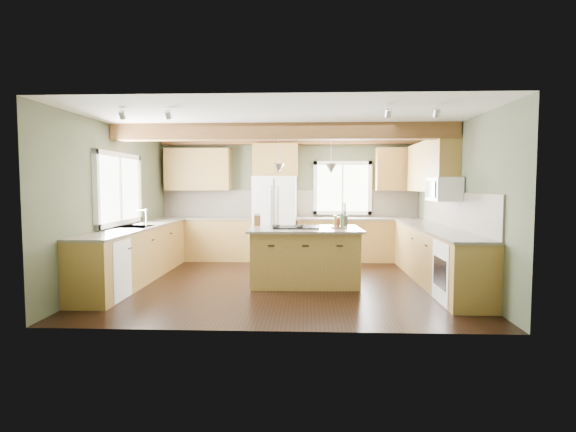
{
  "coord_description": "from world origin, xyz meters",
  "views": [
    {
      "loc": [
        0.39,
        -7.36,
        1.62
      ],
      "look_at": [
        0.06,
        0.3,
        1.09
      ],
      "focal_mm": 28.0,
      "sensor_mm": 36.0,
      "label": 1
    }
  ],
  "objects": [
    {
      "name": "base_cab_left",
      "position": [
        -2.5,
        0.05,
        0.44
      ],
      "size": [
        0.6,
        3.7,
        0.88
      ],
      "primitive_type": "cube",
      "color": "brown",
      "rests_on": "floor"
    },
    {
      "name": "backsplash_back",
      "position": [
        0.0,
        2.48,
        1.21
      ],
      "size": [
        5.58,
        0.03,
        0.58
      ],
      "primitive_type": "cube",
      "color": "brown",
      "rests_on": "wall_back"
    },
    {
      "name": "knife_block",
      "position": [
        -0.47,
        0.27,
        1.01
      ],
      "size": [
        0.12,
        0.1,
        0.18
      ],
      "primitive_type": "cube",
      "rotation": [
        0.0,
        0.0,
        0.18
      ],
      "color": "brown",
      "rests_on": "island_top"
    },
    {
      "name": "pendant_right",
      "position": [
        0.77,
        -0.08,
        1.88
      ],
      "size": [
        0.18,
        0.18,
        0.16
      ],
      "primitive_type": "cone",
      "rotation": [
        3.14,
        0.0,
        0.0
      ],
      "color": "#B2B2B7",
      "rests_on": "ceiling"
    },
    {
      "name": "refrigerator",
      "position": [
        -0.3,
        2.12,
        0.9
      ],
      "size": [
        0.9,
        0.74,
        1.8
      ],
      "primitive_type": "cube",
      "color": "white",
      "rests_on": "floor"
    },
    {
      "name": "counter_right",
      "position": [
        2.5,
        0.05,
        0.9
      ],
      "size": [
        0.64,
        3.74,
        0.04
      ],
      "primitive_type": "cube",
      "color": "#473F34",
      "rests_on": "base_cab_right"
    },
    {
      "name": "dishwasher",
      "position": [
        -2.49,
        -1.25,
        0.43
      ],
      "size": [
        0.6,
        0.6,
        0.84
      ],
      "primitive_type": "cube",
      "color": "white",
      "rests_on": "floor"
    },
    {
      "name": "counter_back_left",
      "position": [
        -1.79,
        2.2,
        0.9
      ],
      "size": [
        2.06,
        0.64,
        0.04
      ],
      "primitive_type": "cube",
      "color": "#473F34",
      "rests_on": "base_cab_back_left"
    },
    {
      "name": "utensil_crock",
      "position": [
        1.02,
        0.39,
        1.01
      ],
      "size": [
        0.14,
        0.14,
        0.18
      ],
      "primitive_type": "cylinder",
      "rotation": [
        0.0,
        0.0,
        0.03
      ],
      "color": "#36312B",
      "rests_on": "island_top"
    },
    {
      "name": "base_cab_back_left",
      "position": [
        -1.79,
        2.2,
        0.44
      ],
      "size": [
        2.02,
        0.6,
        0.88
      ],
      "primitive_type": "cube",
      "color": "brown",
      "rests_on": "floor"
    },
    {
      "name": "oven",
      "position": [
        2.49,
        -1.25,
        0.43
      ],
      "size": [
        0.6,
        0.72,
        0.84
      ],
      "primitive_type": "cube",
      "color": "white",
      "rests_on": "floor"
    },
    {
      "name": "island_top",
      "position": [
        0.34,
        -0.1,
        0.9
      ],
      "size": [
        1.84,
        1.21,
        0.04
      ],
      "primitive_type": "cube",
      "rotation": [
        0.0,
        0.0,
        0.03
      ],
      "color": "#473F34",
      "rests_on": "island"
    },
    {
      "name": "upper_cab_over_fridge",
      "position": [
        -0.3,
        2.33,
        2.15
      ],
      "size": [
        0.96,
        0.35,
        0.7
      ],
      "primitive_type": "cube",
      "color": "brown",
      "rests_on": "wall_back"
    },
    {
      "name": "bottle_tray",
      "position": [
        0.89,
        -0.11,
        1.04
      ],
      "size": [
        0.32,
        0.32,
        0.24
      ],
      "primitive_type": null,
      "rotation": [
        0.0,
        0.0,
        0.32
      ],
      "color": "#58351A",
      "rests_on": "island_top"
    },
    {
      "name": "counter_left",
      "position": [
        -2.5,
        0.05,
        0.9
      ],
      "size": [
        0.64,
        3.74,
        0.04
      ],
      "primitive_type": "cube",
      "color": "#473F34",
      "rests_on": "base_cab_left"
    },
    {
      "name": "upper_cab_right",
      "position": [
        2.62,
        0.9,
        1.95
      ],
      "size": [
        0.35,
        2.2,
        0.9
      ],
      "primitive_type": "cube",
      "color": "brown",
      "rests_on": "wall_right"
    },
    {
      "name": "counter_back_right",
      "position": [
        1.49,
        2.2,
        0.9
      ],
      "size": [
        2.66,
        0.64,
        0.04
      ],
      "primitive_type": "cube",
      "color": "#473F34",
      "rests_on": "base_cab_back_right"
    },
    {
      "name": "ceiling_beam",
      "position": [
        0.0,
        -0.1,
        2.47
      ],
      "size": [
        5.55,
        0.26,
        0.26
      ],
      "primitive_type": "cube",
      "color": "brown",
      "rests_on": "ceiling"
    },
    {
      "name": "base_cab_back_right",
      "position": [
        1.49,
        2.2,
        0.44
      ],
      "size": [
        2.62,
        0.6,
        0.88
      ],
      "primitive_type": "cube",
      "color": "brown",
      "rests_on": "floor"
    },
    {
      "name": "floor",
      "position": [
        0.0,
        0.0,
        0.0
      ],
      "size": [
        5.6,
        5.6,
        0.0
      ],
      "primitive_type": "plane",
      "color": "black",
      "rests_on": "ground"
    },
    {
      "name": "microwave",
      "position": [
        2.58,
        -0.05,
        1.55
      ],
      "size": [
        0.4,
        0.7,
        0.38
      ],
      "primitive_type": "cube",
      "color": "white",
      "rests_on": "wall_right"
    },
    {
      "name": "window_back",
      "position": [
        1.15,
        2.48,
        1.55
      ],
      "size": [
        1.1,
        0.04,
        1.0
      ],
      "primitive_type": "cube",
      "color": "white",
      "rests_on": "wall_back"
    },
    {
      "name": "wall_right",
      "position": [
        2.8,
        0.0,
        1.3
      ],
      "size": [
        0.0,
        5.0,
        5.0
      ],
      "primitive_type": "plane",
      "rotation": [
        1.57,
        0.0,
        -1.57
      ],
      "color": "#434B35",
      "rests_on": "ground"
    },
    {
      "name": "pendant_left",
      "position": [
        -0.08,
        -0.11,
        1.88
      ],
      "size": [
        0.18,
        0.18,
        0.16
      ],
      "primitive_type": "cone",
      "rotation": [
        3.14,
        0.0,
        0.0
      ],
      "color": "#B2B2B7",
      "rests_on": "ceiling"
    },
    {
      "name": "ceiling",
      "position": [
        0.0,
        0.0,
        2.6
      ],
      "size": [
        5.6,
        5.6,
        0.0
      ],
      "primitive_type": "plane",
      "rotation": [
        3.14,
        0.0,
        0.0
      ],
      "color": "silver",
      "rests_on": "wall_back"
    },
    {
      "name": "upper_cab_back_left",
      "position": [
        -1.99,
        2.33,
        1.95
      ],
      "size": [
        1.4,
        0.35,
        0.9
      ],
      "primitive_type": "cube",
      "color": "brown",
      "rests_on": "wall_back"
    },
    {
      "name": "backsplash_right",
      "position": [
        2.78,
        0.05,
        1.21
      ],
      "size": [
        0.03,
        3.7,
        0.58
      ],
      "primitive_type": "cube",
      "color": "brown",
      "rests_on": "wall_right"
    },
    {
      "name": "base_cab_right",
      "position": [
        2.5,
        0.05,
        0.44
      ],
      "size": [
        0.6,
        3.7,
        0.88
      ],
      "primitive_type": "cube",
      "color": "brown",
      "rests_on": "floor"
    },
    {
      "name": "upper_cab_back_corner",
      "position": [
        2.3,
        2.33,
        1.95
      ],
      "size": [
        0.9,
        0.35,
        0.9
      ],
      "primitive_type": "cube",
      "color": "brown",
      "rests_on": "wall_back"
    },
    {
      "name": "wall_left",
      "position": [
        -2.8,
        0.0,
        1.3
      ],
      "size": [
        0.0,
        5.0,
        5.0
      ],
      "primitive_type": "plane",
      "rotation": [
        1.57,
        0.0,
        1.57
      ],
      "color": "#434B35",
      "rests_on": "ground"
    },
    {
      "name": "window_left",
      "position": [
        -2.78,
        0.05,
        1.55
      ],
      "size": [
        0.04,
        1.6,
        1.05
      ],
      "primitive_type": "cube",
      "color": "white",
      "rests_on": "wall_left"
    },
    {
      "name": "wall_back",
      "position": [
        0.0,
        2.5,
        1.3
      ],
      "size": [
        5.6,
        0.0,
        5.6
      ],
      "primitive_type": "plane",
      "rotation": [
        1.57,
        0.0,
        0.0
      ],
      "color": "#434B35",
      "rests_on": "ground"
    },
    {
      "name": "faucet",
      "position": [
        -2.32,
        0.05,
        1.05
      ],
      "size": [
        0.02,
        0.02,
        0.28
      ],
      "primitive_type": "cylinder",
      "color": "#B2B2B7",
      "rests_on": "sink"
    },
    {
      "name": "cooktop",
      "position": [
        0.2,
        -0.1,
        0.93
      ],
      "size": [
        0.75,
        0.51,
        0.02
      ],
      "primitive_type": "cube",
      "rotation": [
        0.0,
        0.0,
        0.03
      ],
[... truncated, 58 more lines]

